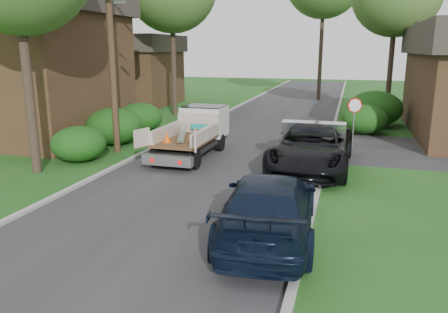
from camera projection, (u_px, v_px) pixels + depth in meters
ground at (189, 195)px, 14.57m from camera, size 120.00×120.00×0.00m
road at (253, 138)px, 23.89m from camera, size 8.00×90.00×0.02m
curb_left at (183, 133)px, 24.99m from camera, size 0.20×90.00×0.12m
curb_right at (330, 141)px, 22.77m from camera, size 0.20×90.00×0.12m
stop_sign at (354, 112)px, 21.13m from camera, size 0.71×0.32×2.48m
utility_pole at (111, 39)px, 19.45m from camera, size 2.42×1.25×10.00m
house_left_near at (23, 58)px, 23.31m from camera, size 9.72×8.64×8.40m
house_left_far at (132, 69)px, 38.00m from camera, size 7.56×7.56×6.00m
hedge_left_a at (79, 144)px, 18.85m from camera, size 2.34×2.34×1.53m
hedge_left_b at (114, 126)px, 22.16m from camera, size 2.86×2.86×1.87m
hedge_left_c at (140, 117)px, 25.52m from camera, size 2.60×2.60×1.70m
hedge_right_a at (364, 119)px, 24.92m from camera, size 2.60×2.60×1.70m
hedge_right_b at (375, 108)px, 27.47m from camera, size 3.38×3.38×2.21m
flatbed_truck at (197, 129)px, 20.18m from camera, size 2.61×5.58×2.11m
black_pickup at (312, 147)px, 17.58m from camera, size 3.18×6.61×1.82m
navy_suv at (269, 206)px, 11.19m from camera, size 2.81×5.90×1.66m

